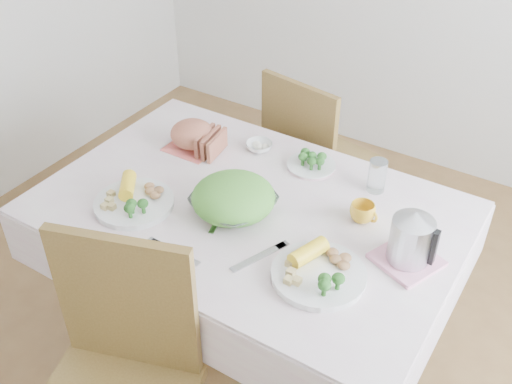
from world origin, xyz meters
The scene contains 18 objects.
floor centered at (0.00, 0.00, 0.00)m, with size 3.60×3.60×0.00m, color brown.
dining_table centered at (0.00, 0.00, 0.38)m, with size 1.40×0.90×0.75m, color brown.
tablecloth centered at (0.00, 0.00, 0.76)m, with size 1.50×1.00×0.01m, color silver.
chair_far centered at (-0.11, 0.82, 0.46)m, with size 0.43×0.43×0.95m, color brown.
salad_bowl centered at (-0.02, -0.06, 0.80)m, with size 0.28×0.28×0.07m, color white.
dinner_plate_left centered at (-0.35, -0.22, 0.77)m, with size 0.29×0.29×0.02m, color white.
dinner_plate_right centered at (0.38, -0.19, 0.77)m, with size 0.30×0.30×0.03m, color white.
broccoli_plate centered at (0.08, 0.34, 0.77)m, with size 0.19×0.19×0.02m, color beige.
napkin centered at (-0.41, 0.22, 0.76)m, with size 0.20×0.20×0.00m, color #E9695C.
bread_loaf centered at (-0.41, 0.22, 0.82)m, with size 0.19×0.18×0.11m, color brown.
fruit_bowl centered at (-0.17, 0.34, 0.78)m, with size 0.11×0.11×0.03m, color white.
yellow_mug centered at (0.38, 0.14, 0.80)m, with size 0.09×0.09×0.07m, color gold.
glass_tumbler centered at (0.35, 0.34, 0.83)m, with size 0.07×0.07×0.13m, color white.
pink_tray centered at (0.59, 0.03, 0.77)m, with size 0.19×0.19×0.01m, color pink.
electric_kettle centered at (0.59, 0.03, 0.88)m, with size 0.13×0.13×0.19m, color #B2B5BA.
fork_left centered at (-0.05, -0.12, 0.76)m, with size 0.02×0.17×0.00m, color silver.
fork_right centered at (0.18, -0.21, 0.76)m, with size 0.03×0.22×0.00m, color silver.
knife centered at (-0.07, -0.34, 0.76)m, with size 0.02×0.21×0.00m, color silver.
Camera 1 is at (0.94, -1.43, 2.10)m, focal length 42.00 mm.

